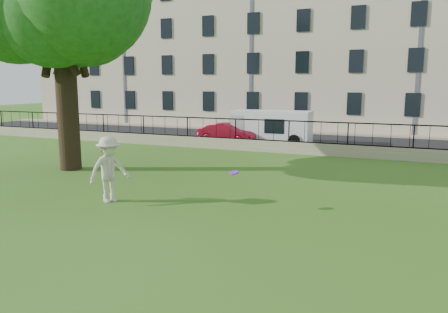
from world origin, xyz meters
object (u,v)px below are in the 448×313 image
at_px(man, 109,169).
at_px(white_van, 272,127).
at_px(red_sedan, 228,133).
at_px(frisbee, 234,173).

relative_size(man, white_van, 0.43).
distance_m(red_sedan, white_van, 2.72).
relative_size(man, frisbee, 7.52).
height_order(man, white_van, man).
xyz_separation_m(frisbee, red_sedan, (-5.80, 13.18, -0.47)).
height_order(red_sedan, white_van, white_van).
relative_size(frisbee, red_sedan, 0.07).
bearing_deg(frisbee, white_van, 103.10).
bearing_deg(white_van, frisbee, -79.10).
bearing_deg(white_van, red_sedan, -160.39).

